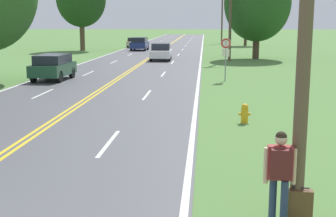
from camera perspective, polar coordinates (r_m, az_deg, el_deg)
name	(u,v)px	position (r m, az deg, el deg)	size (l,w,h in m)	color
hitchhiker_person	(280,168)	(8.29, 13.51, -7.07)	(0.56, 0.41, 1.64)	navy
suitcase	(300,206)	(8.65, 15.77, -11.38)	(0.43, 0.21, 0.65)	brown
fire_hydrant	(245,113)	(16.37, 9.33, -0.57)	(0.41, 0.25, 0.68)	gold
traffic_sign	(226,49)	(27.59, 7.06, 7.23)	(0.60, 0.10, 2.51)	gray
utility_pole_midground	(231,8)	(41.86, 7.63, 12.09)	(1.80, 0.24, 8.95)	brown
utility_pole_far	(222,14)	(75.67, 6.62, 11.39)	(1.80, 0.24, 8.91)	brown
tree_behind_sign	(246,8)	(68.90, 9.53, 11.95)	(4.25, 4.25, 7.74)	#473828
tree_mid_treeline	(257,3)	(44.60, 10.85, 12.51)	(6.09, 6.09, 8.62)	#473828
car_dark_green_hatchback_nearest	(53,66)	(28.75, -13.85, 5.00)	(1.91, 3.65, 1.53)	black
car_white_sedan_approaching	(161,52)	(42.44, -0.85, 6.95)	(1.95, 4.22, 1.51)	black
car_dark_blue_hatchback_mid_near	(140,43)	(56.91, -3.48, 7.92)	(1.93, 3.70, 1.57)	black
car_champagne_hatchback_mid_far	(135,42)	(63.74, -4.05, 8.10)	(1.80, 3.84, 1.32)	black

